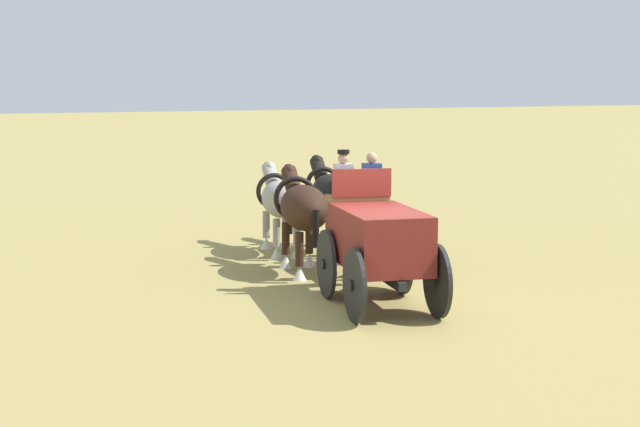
{
  "coord_description": "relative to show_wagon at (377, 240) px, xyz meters",
  "views": [
    {
      "loc": [
        -16.03,
        8.23,
        4.26
      ],
      "look_at": [
        4.29,
        -0.67,
        1.2
      ],
      "focal_mm": 55.05,
      "sensor_mm": 36.0,
      "label": 1
    }
  ],
  "objects": [
    {
      "name": "ground_plane",
      "position": [
        -0.16,
        0.03,
        -1.26
      ],
      "size": [
        220.0,
        220.0,
        0.0
      ],
      "primitive_type": "plane",
      "color": "#9E8C4C"
    },
    {
      "name": "show_wagon",
      "position": [
        0.0,
        0.0,
        0.0
      ],
      "size": [
        5.64,
        2.18,
        2.86
      ],
      "color": "maroon",
      "rests_on": "ground"
    },
    {
      "name": "draft_horse_rear_near",
      "position": [
        3.51,
        0.04,
        0.15
      ],
      "size": [
        3.09,
        1.34,
        2.29
      ],
      "color": "#331E14",
      "rests_on": "ground"
    },
    {
      "name": "draft_horse_lead_near",
      "position": [
        6.08,
        -0.42,
        0.03
      ],
      "size": [
        2.98,
        1.23,
        2.15
      ],
      "color": "#9E998E",
      "rests_on": "ground"
    },
    {
      "name": "draft_horse_lead_off",
      "position": [
        5.85,
        -1.7,
        0.14
      ],
      "size": [
        3.2,
        1.28,
        2.27
      ],
      "color": "black",
      "rests_on": "ground"
    },
    {
      "name": "draft_horse_rear_off",
      "position": [
        3.3,
        -1.24,
        0.02
      ],
      "size": [
        3.13,
        1.23,
        2.14
      ],
      "color": "#331E14",
      "rests_on": "ground"
    }
  ]
}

